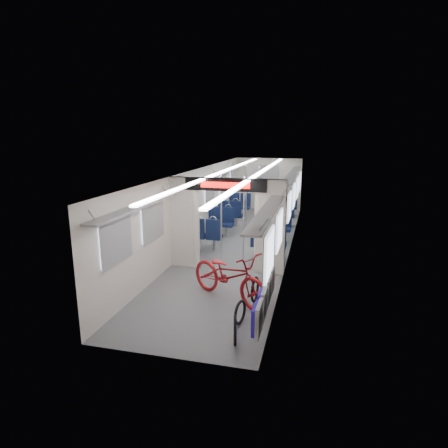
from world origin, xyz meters
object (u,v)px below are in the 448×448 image
Objects in this scene: seat_bay_far_left at (235,208)px; seat_bay_near_left at (214,226)px; seat_bay_far_right at (284,208)px; bike_hoop_a at (235,331)px; flip_bench at (265,297)px; stanchion_far_left at (246,198)px; bike_hoop_c at (255,290)px; stanchion_near_right at (244,221)px; bike_hoop_b at (240,314)px; stanchion_near_left at (221,217)px; bicycle at (229,275)px; seat_bay_near_right at (273,230)px; stanchion_far_right at (258,200)px.

seat_bay_near_left is at bearing -90.00° from seat_bay_far_left.
seat_bay_far_left is at bearing -165.72° from seat_bay_far_right.
bike_hoop_a is 9.14m from seat_bay_far_right.
stanchion_far_left is at bearing 103.50° from flip_bench.
stanchion_far_left reaches higher than seat_bay_near_left.
seat_bay_far_right is at bearing 90.65° from bike_hoop_c.
seat_bay_far_left is 0.87× the size of stanchion_near_right.
seat_bay_near_left is 0.97× the size of seat_bay_far_left.
bike_hoop_c is (0.11, 0.98, 0.04)m from bike_hoop_b.
seat_bay_near_left is at bearing 116.39° from bike_hoop_c.
stanchion_near_right is at bearing -75.11° from seat_bay_far_left.
stanchion_far_left is (0.06, 3.22, 0.00)m from stanchion_near_left.
stanchion_near_left is 1.00× the size of stanchion_near_right.
seat_bay_near_left is at bearing 108.79° from bike_hoop_a.
seat_bay_near_left is 1.00× the size of seat_bay_far_right.
seat_bay_near_left is at bearing 51.13° from bicycle.
bike_hoop_a is 4.45m from stanchion_near_left.
seat_bay_near_right is at bearing -59.43° from stanchion_far_left.
seat_bay_near_left is at bearing -117.86° from seat_bay_far_right.
stanchion_near_right is (-0.59, -5.30, 0.62)m from seat_bay_far_right.
bike_hoop_a is at bearing -80.79° from stanchion_near_right.
bike_hoop_a reaches higher than bike_hoop_b.
bike_hoop_b is 8.20m from seat_bay_far_left.
stanchion_near_left is at bearing 109.60° from bike_hoop_b.
stanchion_far_left reaches higher than seat_bay_far_right.
bike_hoop_c is at bearing 88.27° from bike_hoop_a.
bike_hoop_b is 0.23× the size of seat_bay_far_right.
bike_hoop_a is at bearing -91.73° from bike_hoop_c.
bicycle reaches higher than flip_bench.
stanchion_far_left is (0.68, 1.78, 0.62)m from seat_bay_near_left.
flip_bench is at bearing -65.14° from seat_bay_near_left.
seat_bay_near_right reaches higher than bike_hoop_b.
bike_hoop_b is 3.35m from stanchion_near_right.
flip_bench is at bearing -71.54° from bike_hoop_c.
stanchion_near_right is at bearing -53.97° from seat_bay_near_left.
stanchion_near_right reaches higher than bike_hoop_b.
bike_hoop_c is at bearing -77.39° from stanchion_far_left.
seat_bay_near_right reaches higher than bike_hoop_c.
seat_bay_near_right is at bearing -67.14° from stanchion_far_right.
bicycle is 0.61m from bike_hoop_c.
flip_bench is at bearing -72.43° from stanchion_near_right.
flip_bench is 0.91× the size of stanchion_near_right.
stanchion_far_right is at bearing 34.18° from bicycle.
seat_bay_far_right is at bearing 55.83° from stanchion_far_left.
bike_hoop_a is 0.68m from bike_hoop_b.
seat_bay_far_right is at bearing 92.83° from flip_bench.
stanchion_near_right is 3.60m from stanchion_far_left.
bicycle is at bearing -96.71° from seat_bay_near_right.
flip_bench is 1.11m from bike_hoop_c.
bike_hoop_a is 3.99m from stanchion_near_right.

